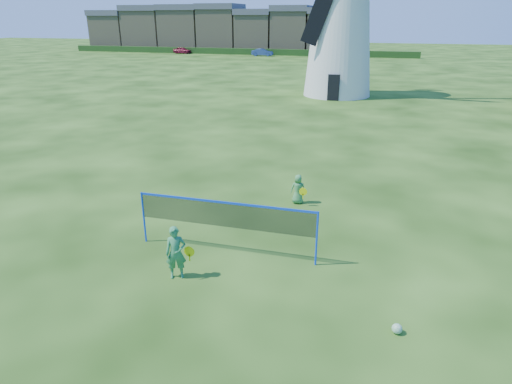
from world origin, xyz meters
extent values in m
plane|color=black|center=(0.00, 0.00, 0.00)|extent=(220.00, 220.00, 0.00)
cube|color=black|center=(-0.16, 24.50, 1.00)|extent=(0.91, 0.11, 2.00)
cube|color=black|center=(-0.16, 25.06, 4.56)|extent=(0.64, 0.11, 0.82)
cube|color=black|center=(-1.34, 25.05, 7.22)|extent=(3.32, 0.09, 6.44)
cylinder|color=blue|center=(-2.88, -0.51, 0.78)|extent=(0.05, 0.05, 1.55)
cylinder|color=blue|center=(2.12, -0.51, 0.78)|extent=(0.05, 0.05, 1.55)
cube|color=black|center=(-0.38, -0.51, 1.15)|extent=(5.00, 0.01, 0.70)
cube|color=blue|center=(-0.38, -0.51, 1.52)|extent=(5.00, 0.02, 0.06)
imported|color=#34824C|center=(-1.17, -2.03, 0.70)|extent=(0.60, 0.51, 1.39)
cylinder|color=#F1F30C|center=(-0.89, -1.85, 0.68)|extent=(0.28, 0.02, 0.28)
cube|color=#F1F30C|center=(-0.89, -1.85, 0.51)|extent=(0.03, 0.02, 0.20)
imported|color=#438C4A|center=(0.90, 3.52, 0.52)|extent=(0.56, 0.42, 1.05)
cylinder|color=#F1F30C|center=(1.12, 3.30, 0.54)|extent=(0.28, 0.02, 0.28)
cube|color=#F1F30C|center=(1.12, 3.30, 0.37)|extent=(0.03, 0.02, 0.20)
sphere|color=green|center=(4.16, -2.79, 0.11)|extent=(0.22, 0.22, 0.22)
cube|color=gray|center=(-48.65, 72.00, 3.14)|extent=(6.70, 8.00, 6.28)
cube|color=#4C4C54|center=(-48.65, 72.00, 6.78)|extent=(7.00, 8.40, 1.00)
cube|color=gray|center=(-41.36, 72.00, 3.56)|extent=(7.29, 8.00, 7.12)
cube|color=#4C4C54|center=(-41.36, 72.00, 7.62)|extent=(7.59, 8.40, 1.00)
cube|color=gray|center=(-33.71, 72.00, 3.60)|extent=(7.41, 8.00, 7.20)
cube|color=#4C4C54|center=(-33.71, 72.00, 7.70)|extent=(7.71, 8.40, 1.00)
cube|color=gray|center=(-26.26, 72.00, 3.66)|extent=(6.89, 8.00, 7.31)
cube|color=#4C4C54|center=(-26.26, 72.00, 7.81)|extent=(7.19, 8.40, 1.00)
cube|color=gray|center=(-19.40, 72.00, 3.19)|extent=(6.23, 8.00, 6.39)
cube|color=#4C4C54|center=(-19.40, 72.00, 6.89)|extent=(6.53, 8.40, 1.00)
cube|color=gray|center=(-12.89, 72.00, 3.48)|extent=(6.20, 8.00, 6.95)
cube|color=#4C4C54|center=(-12.89, 72.00, 7.45)|extent=(6.50, 8.40, 1.00)
cube|color=gray|center=(-5.93, 72.00, 3.28)|extent=(7.10, 8.00, 6.57)
cube|color=#4C4C54|center=(-5.93, 72.00, 7.07)|extent=(7.40, 8.40, 1.00)
cube|color=#193814|center=(-22.00, 66.00, 0.50)|extent=(62.00, 0.80, 1.00)
imported|color=maroon|center=(-31.23, 65.13, 0.56)|extent=(3.43, 1.82, 1.11)
imported|color=navy|center=(-16.16, 63.84, 0.59)|extent=(3.64, 1.50, 1.17)
camera|label=1|loc=(3.32, -10.81, 6.16)|focal=31.06mm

